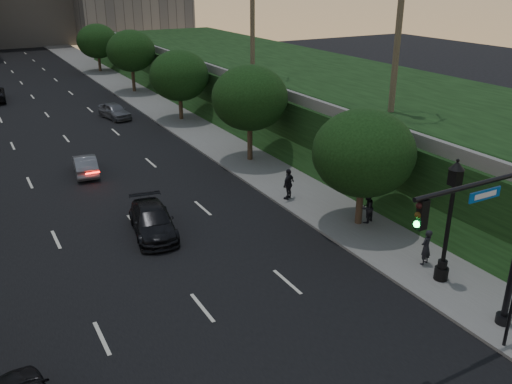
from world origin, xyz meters
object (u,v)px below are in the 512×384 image
pedestrian_b (367,207)px  street_lamp (448,227)px  pedestrian_c (289,184)px  traffic_signal_mast (499,247)px  sedan_near_right (153,221)px  pedestrian_a (426,247)px  sedan_far_right (114,111)px  sedan_mid_left (85,165)px

pedestrian_b → street_lamp: bearing=62.8°
pedestrian_c → street_lamp: bearing=67.1°
traffic_signal_mast → street_lamp: bearing=67.1°
sedan_near_right → pedestrian_a: bearing=-34.6°
traffic_signal_mast → pedestrian_b: traffic_signal_mast is taller
sedan_far_right → pedestrian_b: (5.47, -28.71, 0.28)m
street_lamp → sedan_far_right: (-4.56, 34.76, -1.93)m
sedan_mid_left → pedestrian_a: size_ratio=2.34×
traffic_signal_mast → sedan_near_right: (-7.85, 13.91, -2.97)m
sedan_mid_left → pedestrian_b: bearing=133.5°
street_lamp → sedan_near_right: street_lamp is taller
sedan_near_right → pedestrian_a: size_ratio=2.87×
pedestrian_c → pedestrian_b: bearing=83.8°
sedan_mid_left → pedestrian_c: 13.94m
sedan_near_right → traffic_signal_mast: bearing=-51.4°
street_lamp → traffic_signal_mast: bearing=-112.9°
traffic_signal_mast → sedan_mid_left: size_ratio=1.76×
pedestrian_b → pedestrian_c: bearing=-86.7°
sedan_near_right → pedestrian_a: 13.32m
street_lamp → sedan_near_right: size_ratio=1.15×
traffic_signal_mast → sedan_mid_left: traffic_signal_mast is taller
street_lamp → pedestrian_a: street_lamp is taller
sedan_near_right → pedestrian_b: (10.20, -4.45, 0.29)m
sedan_near_right → sedan_far_right: sedan_far_right is taller
traffic_signal_mast → street_lamp: 3.85m
street_lamp → sedan_mid_left: (-10.27, 21.15, -1.98)m
sedan_mid_left → pedestrian_b: 18.79m
sedan_near_right → pedestrian_c: size_ratio=2.64×
sedan_far_right → pedestrian_b: 29.23m
sedan_mid_left → sedan_far_right: 14.76m
sedan_mid_left → pedestrian_b: pedestrian_b is taller
sedan_mid_left → sedan_far_right: size_ratio=0.95×
traffic_signal_mast → pedestrian_c: (0.46, 14.17, -2.60)m
sedan_far_right → pedestrian_c: 24.27m
pedestrian_b → traffic_signal_mast: bearing=57.4°
pedestrian_a → pedestrian_b: bearing=-110.9°
sedan_mid_left → pedestrian_a: 22.50m
traffic_signal_mast → sedan_far_right: bearing=94.7°
pedestrian_b → sedan_mid_left: bearing=-72.1°
sedan_far_right → pedestrian_c: pedestrian_c is taller
sedan_mid_left → sedan_near_right: 10.69m
sedan_mid_left → street_lamp: bearing=122.9°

